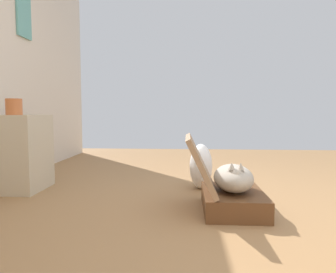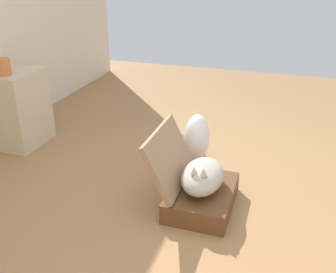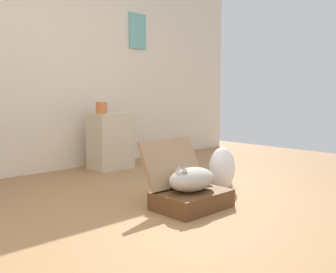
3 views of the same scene
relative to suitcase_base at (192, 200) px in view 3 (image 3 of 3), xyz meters
name	(u,v)px [view 3 (image 3 of 3)]	position (x,y,z in m)	size (l,w,h in m)	color
ground_plane	(181,213)	(-0.14, -0.02, -0.07)	(7.68, 7.68, 0.00)	#9E7247
wall_back	(44,62)	(-0.14, 2.24, 1.23)	(6.40, 0.15, 2.60)	beige
suitcase_base	(192,200)	(0.00, 0.00, 0.00)	(0.59, 0.43, 0.15)	brown
suitcase_lid	(172,163)	(0.00, 0.24, 0.27)	(0.59, 0.43, 0.04)	#9B7756
cat	(191,179)	(-0.01, 0.00, 0.17)	(0.52, 0.28, 0.23)	#B2A899
plastic_bag_white	(222,169)	(0.64, 0.20, 0.14)	(0.31, 0.21, 0.42)	white
side_table	(110,141)	(0.49, 1.83, 0.27)	(0.49, 0.36, 0.69)	beige
vase_tall	(102,108)	(0.37, 1.83, 0.69)	(0.14, 0.14, 0.14)	#CC6B38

